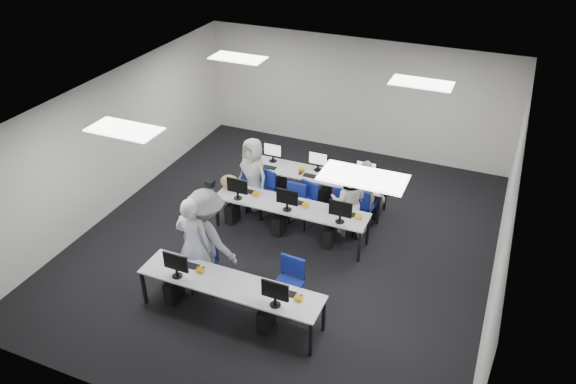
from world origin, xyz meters
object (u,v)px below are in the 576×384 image
at_px(photographer, 207,238).
at_px(chair_5, 256,189).
at_px(desk_mid, 291,207).
at_px(student_1, 349,201).
at_px(chair_1, 288,293).
at_px(chair_3, 304,211).
at_px(chair_4, 343,218).
at_px(desk_front, 230,286).
at_px(student_2, 253,173).
at_px(chair_6, 300,204).
at_px(student_0, 194,244).
at_px(chair_2, 261,200).
at_px(chair_7, 362,213).
at_px(chair_0, 206,276).

bearing_deg(photographer, chair_5, -68.64).
height_order(desk_mid, student_1, student_1).
height_order(chair_1, student_1, student_1).
bearing_deg(desk_mid, chair_3, 80.63).
bearing_deg(chair_4, student_1, -48.72).
height_order(desk_mid, chair_3, chair_3).
bearing_deg(chair_1, chair_4, 91.03).
distance_m(desk_front, chair_4, 3.36).
xyz_separation_m(chair_1, student_1, (0.27, 2.54, 0.48)).
distance_m(student_2, photographer, 2.68).
bearing_deg(desk_front, chair_1, 37.10).
relative_size(chair_3, photographer, 0.48).
relative_size(chair_3, chair_6, 1.00).
distance_m(student_0, student_1, 3.33).
bearing_deg(chair_5, chair_2, -58.62).
bearing_deg(photographer, chair_6, -92.58).
bearing_deg(chair_7, student_0, -119.16).
bearing_deg(chair_7, chair_1, -92.33).
bearing_deg(chair_3, chair_7, 35.97).
bearing_deg(chair_1, student_1, 88.29).
height_order(chair_1, photographer, photographer).
distance_m(desk_mid, chair_5, 1.62).
distance_m(chair_5, chair_6, 1.17).
bearing_deg(desk_front, photographer, 139.41).
relative_size(desk_front, photographer, 1.67).
bearing_deg(chair_6, student_1, -10.11).
height_order(chair_2, student_0, student_0).
relative_size(chair_4, chair_7, 0.96).
distance_m(desk_front, chair_2, 3.30).
xyz_separation_m(chair_6, student_2, (-1.10, -0.01, 0.53)).
distance_m(chair_1, chair_5, 3.59).
relative_size(chair_7, student_1, 0.60).
xyz_separation_m(chair_1, chair_6, (-0.88, 2.76, -0.01)).
height_order(chair_3, chair_4, chair_3).
bearing_deg(chair_5, student_2, -81.85).
height_order(chair_4, student_1, student_1).
height_order(chair_1, chair_2, chair_2).
height_order(chair_1, student_2, student_2).
bearing_deg(student_2, student_1, 16.14).
height_order(student_0, student_1, student_0).
distance_m(desk_mid, student_1, 1.19).
xyz_separation_m(desk_mid, chair_2, (-0.92, 0.55, -0.37)).
relative_size(desk_mid, chair_3, 3.47).
height_order(chair_0, chair_4, chair_4).
relative_size(student_0, student_2, 1.15).
xyz_separation_m(chair_3, student_0, (-1.04, -2.65, 0.65)).
bearing_deg(chair_3, desk_mid, -82.39).
height_order(desk_front, chair_0, chair_0).
relative_size(desk_mid, chair_4, 3.54).
height_order(chair_4, chair_7, chair_7).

